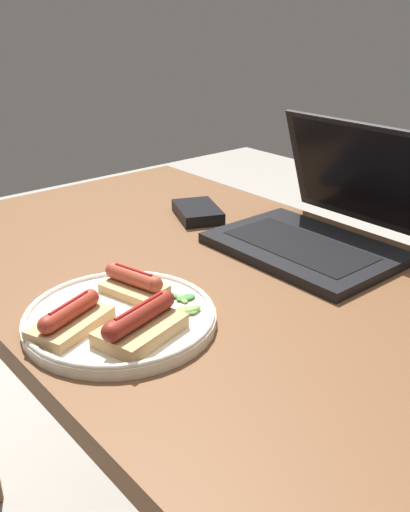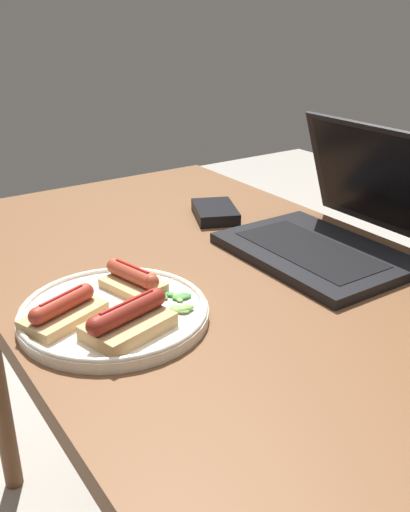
# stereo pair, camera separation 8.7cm
# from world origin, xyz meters

# --- Properties ---
(desk) EXTENTS (1.23, 0.71, 0.76)m
(desk) POSITION_xyz_m (0.00, 0.00, 0.68)
(desk) COLOR brown
(desk) RESTS_ON ground_plane
(laptop) EXTENTS (0.32, 0.30, 0.22)m
(laptop) POSITION_xyz_m (0.04, 0.22, 0.80)
(laptop) COLOR black
(laptop) RESTS_ON desk
(plate) EXTENTS (0.27, 0.27, 0.02)m
(plate) POSITION_xyz_m (0.04, -0.21, 0.77)
(plate) COLOR silver
(plate) RESTS_ON desk
(sausage_toast_left) EXTENTS (0.10, 0.08, 0.04)m
(sausage_toast_left) POSITION_xyz_m (-0.00, -0.16, 0.79)
(sausage_toast_left) COLOR tan
(sausage_toast_left) RESTS_ON plate
(sausage_toast_middle) EXTENTS (0.10, 0.13, 0.05)m
(sausage_toast_middle) POSITION_xyz_m (0.11, -0.22, 0.79)
(sausage_toast_middle) COLOR tan
(sausage_toast_middle) RESTS_ON plate
(sausage_toast_right) EXTENTS (0.10, 0.13, 0.04)m
(sausage_toast_right) POSITION_xyz_m (0.03, -0.28, 0.79)
(sausage_toast_right) COLOR tan
(sausage_toast_right) RESTS_ON plate
(salad_pile) EXTENTS (0.09, 0.06, 0.01)m
(salad_pile) POSITION_xyz_m (0.07, -0.13, 0.78)
(salad_pile) COLOR #387A33
(salad_pile) RESTS_ON plate
(external_drive) EXTENTS (0.15, 0.13, 0.02)m
(external_drive) POSITION_xyz_m (-0.23, 0.15, 0.77)
(external_drive) COLOR black
(external_drive) RESTS_ON desk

